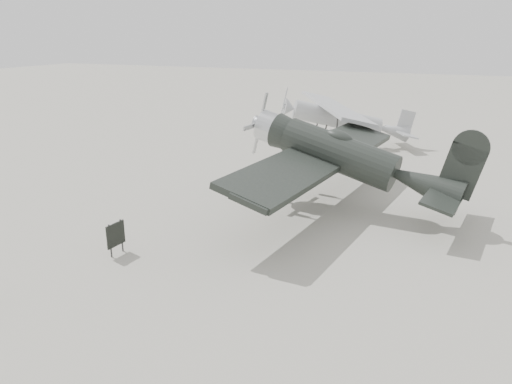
% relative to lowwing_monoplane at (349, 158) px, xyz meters
% --- Properties ---
extents(ground, '(160.00, 160.00, 0.00)m').
position_rel_lowwing_monoplane_xyz_m(ground, '(-3.21, -4.97, -2.26)').
color(ground, gray).
rests_on(ground, ground).
extents(lowwing_monoplane, '(9.51, 13.29, 4.27)m').
position_rel_lowwing_monoplane_xyz_m(lowwing_monoplane, '(0.00, 0.00, 0.00)').
color(lowwing_monoplane, black).
rests_on(lowwing_monoplane, ground).
extents(highwing_monoplane, '(9.16, 11.54, 3.41)m').
position_rel_lowwing_monoplane_xyz_m(highwing_monoplane, '(-2.91, 11.40, -0.12)').
color(highwing_monoplane, '#A9ABAE').
rests_on(highwing_monoplane, ground).
extents(sign_board, '(0.13, 0.81, 1.17)m').
position_rel_lowwing_monoplane_xyz_m(sign_board, '(-6.22, -7.35, -1.56)').
color(sign_board, '#333333').
rests_on(sign_board, ground).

